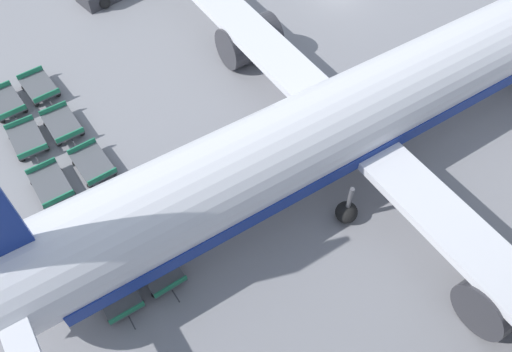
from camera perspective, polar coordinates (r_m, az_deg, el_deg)
airplane at (r=26.78m, az=12.60°, el=7.36°), size 39.73×44.23×12.00m
baggage_dolly_row_near_col_a at (r=34.45m, az=-26.64°, el=7.47°), size 3.54×2.09×0.92m
baggage_dolly_row_near_col_b at (r=31.65m, az=-24.68°, el=3.79°), size 3.51×1.95×0.92m
baggage_dolly_row_near_col_c at (r=28.89m, az=-22.37°, el=-0.97°), size 3.53×2.00×0.92m
baggage_dolly_row_near_col_d at (r=26.46m, az=-19.46°, el=-6.50°), size 3.51×1.95×0.92m
baggage_dolly_row_near_col_e at (r=24.46m, az=-15.68°, el=-12.66°), size 3.51×1.95×0.92m
baggage_dolly_row_mid_a_col_a at (r=34.68m, az=-23.50°, el=9.29°), size 3.55×2.11×0.92m
baggage_dolly_row_mid_a_col_b at (r=31.70m, az=-21.23°, el=5.48°), size 3.53×2.01×0.92m
baggage_dolly_row_mid_a_col_c at (r=29.04m, az=-18.12°, el=1.29°), size 3.54×2.06×0.92m
baggage_dolly_row_mid_a_col_d at (r=26.53m, az=-14.95°, el=-4.30°), size 3.55×2.16×0.92m
baggage_dolly_row_mid_a_col_e at (r=24.57m, az=-11.14°, el=-10.27°), size 3.53×2.01×0.92m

